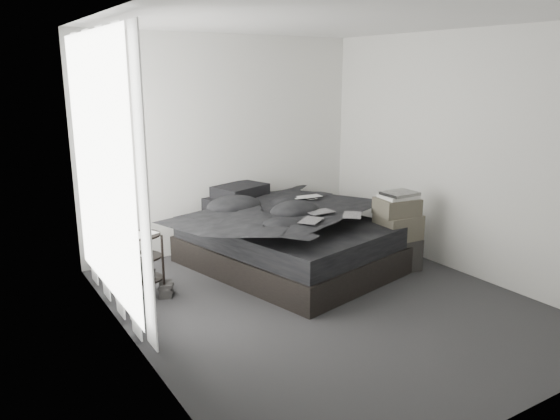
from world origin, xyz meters
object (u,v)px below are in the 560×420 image
bed (288,254)px  side_stand (144,267)px  laptop (309,192)px  box_lower (395,254)px

bed → side_stand: bearing=167.0°
bed → side_stand: (-1.66, 0.00, 0.17)m
side_stand → laptop: bearing=3.9°
laptop → side_stand: laptop is taller
box_lower → bed: bearing=145.3°
bed → laptop: laptop is taller
bed → box_lower: (1.00, -0.69, 0.03)m
laptop → box_lower: bearing=-48.6°
bed → box_lower: 1.21m
bed → box_lower: size_ratio=4.57×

